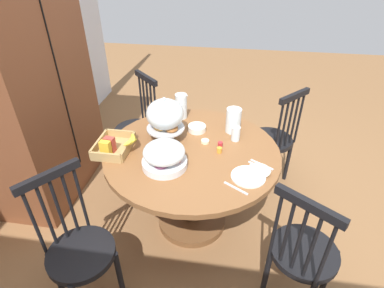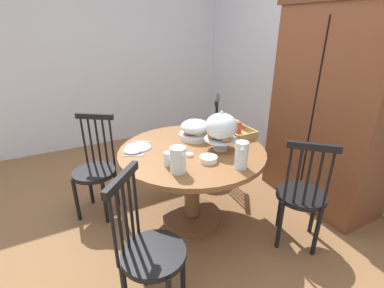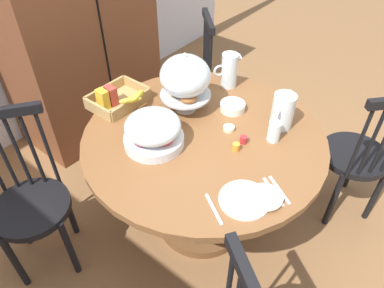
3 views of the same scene
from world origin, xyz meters
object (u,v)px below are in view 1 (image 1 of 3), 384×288
at_px(windsor_chair_by_cabinet, 79,251).
at_px(china_plate_small, 259,170).
at_px(wooden_armoire, 30,90).
at_px(dining_table, 192,172).
at_px(windsor_chair_facing_door, 302,254).
at_px(drinking_glass, 236,134).
at_px(pastry_stand_with_dome, 165,116).
at_px(milk_pitcher, 181,107).
at_px(windsor_chair_near_window, 138,129).
at_px(fruit_platter_covered, 164,156).
at_px(butter_dish, 205,141).
at_px(windsor_chair_far_side, 272,141).
at_px(china_plate_large, 248,177).
at_px(cereal_bowl, 197,128).
at_px(orange_juice_pitcher, 233,121).
at_px(cereal_basket, 115,146).

distance_m(windsor_chair_by_cabinet, china_plate_small, 1.21).
height_order(wooden_armoire, dining_table, wooden_armoire).
distance_m(windsor_chair_facing_door, drinking_glass, 0.93).
xyz_separation_m(pastry_stand_with_dome, milk_pitcher, (0.35, -0.05, -0.10)).
xyz_separation_m(windsor_chair_by_cabinet, china_plate_small, (0.55, -1.03, 0.30)).
distance_m(windsor_chair_near_window, drinking_glass, 1.12).
bearing_deg(pastry_stand_with_dome, fruit_platter_covered, -168.74).
xyz_separation_m(windsor_chair_facing_door, butter_dish, (0.66, 0.66, 0.30)).
relative_size(windsor_chair_facing_door, china_plate_small, 6.50).
relative_size(windsor_chair_far_side, milk_pitcher, 4.67).
xyz_separation_m(pastry_stand_with_dome, china_plate_large, (-0.36, -0.62, -0.19)).
height_order(windsor_chair_facing_door, butter_dish, windsor_chair_facing_door).
height_order(windsor_chair_far_side, china_plate_small, windsor_chair_far_side).
distance_m(fruit_platter_covered, cereal_bowl, 0.51).
bearing_deg(orange_juice_pitcher, windsor_chair_far_side, -45.42).
height_order(windsor_chair_near_window, windsor_chair_far_side, same).
bearing_deg(dining_table, butter_dish, -37.38).
height_order(windsor_chair_by_cabinet, china_plate_large, windsor_chair_by_cabinet).
bearing_deg(cereal_bowl, windsor_chair_facing_door, -137.80).
bearing_deg(windsor_chair_far_side, orange_juice_pitcher, 134.58).
height_order(windsor_chair_far_side, pastry_stand_with_dome, pastry_stand_with_dome).
distance_m(dining_table, windsor_chair_near_window, 0.93).
bearing_deg(milk_pitcher, dining_table, -160.48).
xyz_separation_m(wooden_armoire, cereal_bowl, (-0.03, -1.37, -0.22)).
distance_m(wooden_armoire, drinking_glass, 1.69).
xyz_separation_m(windsor_chair_by_cabinet, butter_dish, (0.85, -0.65, 0.30)).
xyz_separation_m(cereal_basket, china_plate_large, (-0.15, -0.94, -0.04)).
height_order(cereal_bowl, butter_dish, cereal_bowl).
bearing_deg(china_plate_large, orange_juice_pitcher, 12.71).
bearing_deg(china_plate_small, pastry_stand_with_dome, 66.19).
distance_m(windsor_chair_far_side, drinking_glass, 0.69).
bearing_deg(cereal_bowl, china_plate_small, -134.14).
height_order(windsor_chair_by_cabinet, fruit_platter_covered, windsor_chair_by_cabinet).
height_order(milk_pitcher, china_plate_large, milk_pitcher).
distance_m(china_plate_large, butter_dish, 0.48).
relative_size(windsor_chair_near_window, milk_pitcher, 4.67).
bearing_deg(milk_pitcher, cereal_basket, 146.37).
bearing_deg(orange_juice_pitcher, drinking_glass, -168.31).
bearing_deg(windsor_chair_facing_door, drinking_glass, 31.09).
bearing_deg(china_plate_large, china_plate_small, -47.29).
height_order(cereal_basket, cereal_bowl, cereal_basket).
relative_size(wooden_armoire, butter_dish, 32.67).
relative_size(windsor_chair_far_side, orange_juice_pitcher, 4.91).
distance_m(china_plate_large, china_plate_small, 0.09).
distance_m(cereal_basket, drinking_glass, 0.88).
bearing_deg(wooden_armoire, china_plate_small, -104.63).
bearing_deg(windsor_chair_far_side, milk_pitcher, 104.07).
relative_size(fruit_platter_covered, orange_juice_pitcher, 1.51).
bearing_deg(butter_dish, china_plate_small, -127.42).
distance_m(wooden_armoire, china_plate_small, 1.92).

